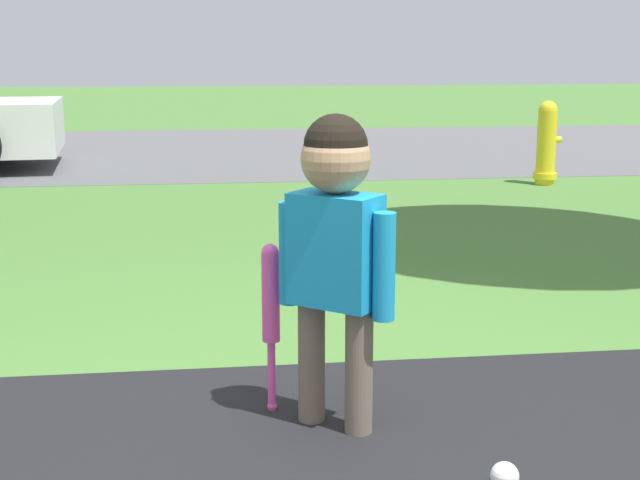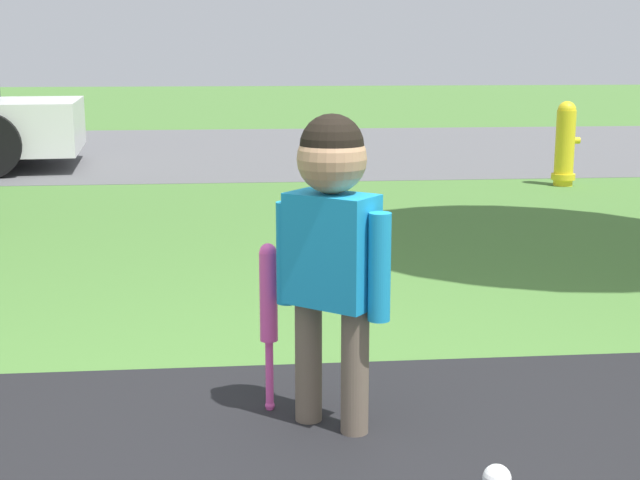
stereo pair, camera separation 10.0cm
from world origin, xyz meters
name	(u,v)px [view 1 (the left image)]	position (x,y,z in m)	size (l,w,h in m)	color
ground_plane	(323,479)	(0.00, 0.00, 0.00)	(60.00, 60.00, 0.00)	#477533
street_strip	(232,149)	(0.00, 9.17, 0.00)	(40.00, 6.00, 0.01)	#59595B
child	(335,229)	(0.09, 0.38, 0.70)	(0.36, 0.31, 1.07)	#6B5B4C
baseball_bat	(271,304)	(-0.12, 0.54, 0.40)	(0.06, 0.06, 0.62)	#E54CA5
sports_ball	(505,476)	(0.52, -0.13, 0.04)	(0.09, 0.09, 0.09)	white
fire_hydrant	(546,144)	(2.90, 5.71, 0.39)	(0.25, 0.23, 0.80)	yellow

